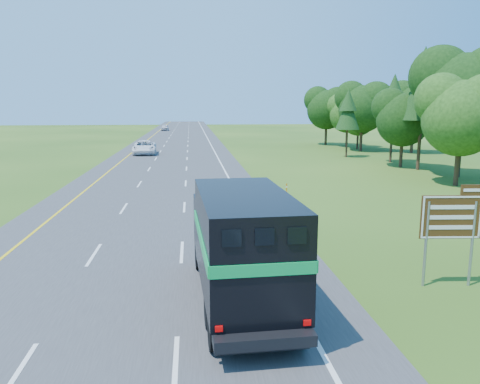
{
  "coord_description": "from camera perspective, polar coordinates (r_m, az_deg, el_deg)",
  "views": [
    {
      "loc": [
        2.29,
        -8.3,
        6.18
      ],
      "look_at": [
        4.95,
        16.86,
        1.5
      ],
      "focal_mm": 35.0,
      "sensor_mm": 36.0,
      "label": 1
    }
  ],
  "objects": [
    {
      "name": "tree_wall_right",
      "position": [
        45.05,
        26.1,
        9.2
      ],
      "size": [
        16.0,
        100.0,
        12.0
      ],
      "primitive_type": null,
      "color": "#19390F",
      "rests_on": "ground"
    },
    {
      "name": "lane_markings",
      "position": [
        58.67,
        -8.25,
        4.37
      ],
      "size": [
        11.15,
        260.0,
        0.01
      ],
      "color": "yellow",
      "rests_on": "road"
    },
    {
      "name": "delineator",
      "position": [
        31.76,
        5.69,
        0.21
      ],
      "size": [
        0.08,
        0.05,
        1.02
      ],
      "color": "orange",
      "rests_on": "ground"
    },
    {
      "name": "horse_truck",
      "position": [
        14.58,
        0.11,
        -6.25
      ],
      "size": [
        2.9,
        8.31,
        3.64
      ],
      "rotation": [
        0.0,
        0.0,
        0.04
      ],
      "color": "black",
      "rests_on": "road"
    },
    {
      "name": "exit_sign",
      "position": [
        17.47,
        24.44,
        -3.24
      ],
      "size": [
        2.11,
        0.24,
        3.57
      ],
      "rotation": [
        0.0,
        0.0,
        -0.08
      ],
      "color": "gray",
      "rests_on": "ground"
    },
    {
      "name": "far_car",
      "position": [
        119.67,
        -9.14,
        7.77
      ],
      "size": [
        1.8,
        4.41,
        1.5
      ],
      "primitive_type": "imported",
      "rotation": [
        0.0,
        0.0,
        0.01
      ],
      "color": "silver",
      "rests_on": "road"
    },
    {
      "name": "road",
      "position": [
        58.67,
        -8.25,
        4.34
      ],
      "size": [
        15.0,
        260.0,
        0.04
      ],
      "primitive_type": "cube",
      "color": "#38383A",
      "rests_on": "ground"
    },
    {
      "name": "white_suv",
      "position": [
        61.62,
        -11.57,
        5.36
      ],
      "size": [
        3.2,
        6.38,
        1.73
      ],
      "primitive_type": "imported",
      "rotation": [
        0.0,
        0.0,
        0.05
      ],
      "color": "white",
      "rests_on": "road"
    }
  ]
}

